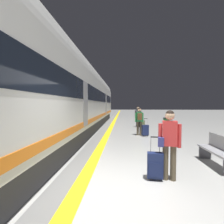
{
  "coord_description": "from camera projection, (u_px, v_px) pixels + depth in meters",
  "views": [
    {
      "loc": [
        0.2,
        -3.91,
        1.87
      ],
      "look_at": [
        -0.35,
        4.8,
        1.49
      ],
      "focal_mm": 27.5,
      "sensor_mm": 36.0,
      "label": 1
    }
  ],
  "objects": [
    {
      "name": "ground_plane",
      "position": [
        114.0,
        185.0,
        3.99
      ],
      "size": [
        120.0,
        120.0,
        0.0
      ],
      "primitive_type": "plane",
      "color": "#B7B7B2"
    },
    {
      "name": "safety_line_strip",
      "position": [
        111.0,
        127.0,
        14.01
      ],
      "size": [
        0.36,
        80.0,
        0.01
      ],
      "primitive_type": "cube",
      "color": "yellow",
      "rests_on": "ground"
    },
    {
      "name": "tactile_edge_band",
      "position": [
        106.0,
        127.0,
        14.04
      ],
      "size": [
        0.7,
        80.0,
        0.01
      ],
      "primitive_type": "cube",
      "color": "slate",
      "rests_on": "ground"
    },
    {
      "name": "high_speed_train",
      "position": [
        78.0,
        96.0,
        12.21
      ],
      "size": [
        2.94,
        28.08,
        4.97
      ],
      "color": "#38383D",
      "rests_on": "ground"
    },
    {
      "name": "traveller_foreground",
      "position": [
        169.0,
        140.0,
        4.21
      ],
      "size": [
        0.57,
        0.31,
        1.73
      ],
      "color": "brown",
      "rests_on": "ground"
    },
    {
      "name": "rolling_suitcase_foreground",
      "position": [
        155.0,
        165.0,
        4.23
      ],
      "size": [
        0.4,
        0.27,
        1.07
      ],
      "color": "#19234C",
      "rests_on": "ground"
    },
    {
      "name": "passenger_near",
      "position": [
        139.0,
        119.0,
        10.43
      ],
      "size": [
        0.52,
        0.34,
        1.68
      ],
      "color": "brown",
      "rests_on": "ground"
    },
    {
      "name": "suitcase_near",
      "position": [
        145.0,
        130.0,
        10.13
      ],
      "size": [
        0.43,
        0.32,
        1.06
      ],
      "color": "#19234C",
      "rests_on": "ground"
    },
    {
      "name": "passenger_mid",
      "position": [
        138.0,
        115.0,
        14.31
      ],
      "size": [
        0.54,
        0.22,
        1.72
      ],
      "color": "black",
      "rests_on": "ground"
    },
    {
      "name": "suitcase_mid",
      "position": [
        142.0,
        124.0,
        14.0
      ],
      "size": [
        0.4,
        0.27,
        0.58
      ],
      "color": "#596038",
      "rests_on": "ground"
    },
    {
      "name": "platform_bench",
      "position": [
        219.0,
        151.0,
        5.2
      ],
      "size": [
        0.44,
        1.7,
        0.91
      ],
      "color": "#99999E",
      "rests_on": "ground"
    },
    {
      "name": "waste_bin",
      "position": [
        166.0,
        124.0,
        12.65
      ],
      "size": [
        0.46,
        0.46,
        0.91
      ],
      "color": "#2D6638",
      "rests_on": "ground"
    }
  ]
}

